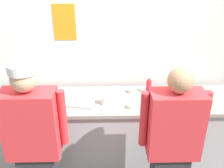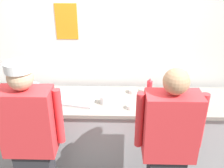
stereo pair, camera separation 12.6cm
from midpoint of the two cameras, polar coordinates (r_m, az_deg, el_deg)
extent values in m
cube|color=silver|center=(3.05, -0.44, 10.43)|extent=(4.77, 0.10, 2.98)
cube|color=orange|center=(3.00, -9.20, 13.93)|extent=(0.26, 0.01, 0.41)
cube|color=#B2B2B7|center=(3.09, -0.66, -11.26)|extent=(2.98, 0.63, 0.87)
cube|color=gray|center=(2.84, -0.70, -3.92)|extent=(3.04, 0.68, 0.04)
cube|color=red|center=(2.24, -17.20, -8.32)|extent=(0.45, 0.24, 0.61)
cylinder|color=red|center=(2.19, -10.44, -7.41)|extent=(0.07, 0.07, 0.52)
sphere|color=tan|center=(2.04, -18.69, 1.46)|extent=(0.21, 0.21, 0.21)
cylinder|color=white|center=(2.01, -19.05, 3.78)|extent=(0.22, 0.22, 0.07)
cube|color=red|center=(2.17, 14.99, -9.43)|extent=(0.45, 0.24, 0.61)
cylinder|color=red|center=(2.14, 8.03, -8.28)|extent=(0.07, 0.07, 0.52)
cylinder|color=red|center=(2.26, 21.32, -7.98)|extent=(0.07, 0.07, 0.52)
sphere|color=tan|center=(1.97, 16.34, 0.50)|extent=(0.21, 0.21, 0.21)
cylinder|color=white|center=(2.91, 16.01, -3.68)|extent=(0.22, 0.22, 0.01)
cylinder|color=white|center=(2.90, 16.04, -3.47)|extent=(0.22, 0.22, 0.01)
cylinder|color=white|center=(2.90, 16.07, -3.27)|extent=(0.22, 0.22, 0.01)
cylinder|color=white|center=(2.89, 16.10, -3.06)|extent=(0.22, 0.22, 0.01)
cylinder|color=white|center=(2.89, 16.13, -2.85)|extent=(0.22, 0.22, 0.01)
cylinder|color=white|center=(2.88, 16.15, -2.64)|extent=(0.22, 0.22, 0.01)
cylinder|color=white|center=(2.88, 16.18, -2.43)|extent=(0.22, 0.22, 0.01)
cylinder|color=#B7BABF|center=(2.98, -17.91, -1.98)|extent=(0.36, 0.36, 0.13)
cube|color=#B7BABF|center=(2.85, -7.43, -3.30)|extent=(0.55, 0.43, 0.02)
cylinder|color=#E5E066|center=(2.78, 21.76, -4.21)|extent=(0.06, 0.06, 0.17)
cone|color=#E5E066|center=(2.74, 22.10, -2.36)|extent=(0.05, 0.05, 0.04)
cylinder|color=red|center=(2.97, 9.80, -0.78)|extent=(0.06, 0.06, 0.16)
cone|color=red|center=(2.93, 9.94, 0.92)|extent=(0.05, 0.05, 0.04)
cylinder|color=white|center=(2.99, 6.05, -1.57)|extent=(0.11, 0.11, 0.05)
cylinder|color=orange|center=(2.98, 6.06, -1.27)|extent=(0.09, 0.09, 0.01)
cylinder|color=white|center=(2.66, 5.61, -5.23)|extent=(0.09, 0.09, 0.04)
cylinder|color=#5B932D|center=(2.66, 5.63, -4.95)|extent=(0.07, 0.07, 0.01)
cylinder|color=white|center=(3.04, 13.47, -1.64)|extent=(0.09, 0.09, 0.05)
cylinder|color=orange|center=(3.04, 13.50, -1.34)|extent=(0.07, 0.07, 0.01)
cylinder|color=white|center=(2.73, -0.44, -3.68)|extent=(0.09, 0.09, 0.09)
camera|label=1|loc=(0.06, -88.70, 0.62)|focal=39.82mm
camera|label=2|loc=(0.06, 91.30, -0.62)|focal=39.82mm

